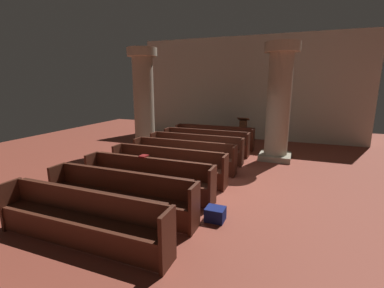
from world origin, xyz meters
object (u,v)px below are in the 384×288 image
at_px(pew_row_0, 214,136).
at_px(pew_row_2, 196,147).
at_px(pillar_aisle_side, 279,101).
at_px(lectern, 243,132).
at_px(hymn_book, 144,156).
at_px(pew_row_3, 183,155).
at_px(pew_row_4, 168,164).
at_px(pew_row_5, 148,176).
at_px(pew_row_6, 120,193).
at_px(kneeler_box_navy, 215,214).
at_px(pew_row_1, 206,141).
at_px(pillar_far_side, 144,98).
at_px(pew_row_7, 81,217).

xyz_separation_m(pew_row_0, pew_row_2, (0.00, -2.05, 0.00)).
distance_m(pillar_aisle_side, lectern, 3.11).
bearing_deg(hymn_book, pew_row_3, 83.81).
relative_size(pew_row_4, pew_row_5, 1.00).
bearing_deg(lectern, hymn_book, -99.79).
relative_size(pew_row_6, pillar_aisle_side, 0.83).
height_order(pew_row_3, kneeler_box_navy, pew_row_3).
distance_m(pew_row_1, pew_row_6, 5.12).
bearing_deg(pillar_aisle_side, lectern, 124.41).
distance_m(pew_row_0, pillar_far_side, 3.08).
distance_m(lectern, kneeler_box_navy, 7.09).
bearing_deg(pillar_far_side, lectern, 38.74).
bearing_deg(pillar_aisle_side, pew_row_1, -177.20).
height_order(pew_row_2, pillar_aisle_side, pillar_aisle_side).
bearing_deg(kneeler_box_navy, pew_row_1, 110.77).
bearing_deg(pillar_aisle_side, pew_row_0, 159.56).
relative_size(pew_row_2, pew_row_4, 1.00).
bearing_deg(hymn_book, pew_row_1, 87.05).
bearing_deg(lectern, pew_row_0, -123.13).
height_order(pew_row_6, kneeler_box_navy, pew_row_6).
height_order(pew_row_1, pew_row_3, same).
bearing_deg(hymn_book, kneeler_box_navy, -20.86).
bearing_deg(pew_row_3, pillar_far_side, 142.77).
height_order(pew_row_1, pew_row_2, same).
height_order(pew_row_1, hymn_book, hymn_book).
distance_m(pew_row_2, pew_row_5, 3.07).
bearing_deg(pew_row_6, pillar_far_side, 115.99).
xyz_separation_m(pew_row_7, pillar_far_side, (-2.38, 5.90, 1.49)).
bearing_deg(pew_row_7, pew_row_5, 90.00).
distance_m(pew_row_6, pillar_aisle_side, 5.96).
bearing_deg(pew_row_4, pillar_far_side, 130.03).
bearing_deg(pew_row_0, pew_row_6, -90.00).
relative_size(pew_row_0, pew_row_1, 1.00).
xyz_separation_m(pew_row_3, lectern, (0.88, 4.42, -0.00)).
relative_size(pew_row_7, hymn_book, 14.94).
bearing_deg(pew_row_6, pew_row_2, 90.00).
height_order(pew_row_4, pillar_aisle_side, pillar_aisle_side).
xyz_separation_m(pew_row_1, hymn_book, (-0.20, -3.90, 0.41)).
relative_size(pew_row_0, pew_row_3, 1.00).
distance_m(pew_row_0, pew_row_7, 7.16).
height_order(pew_row_6, pew_row_7, same).
height_order(pew_row_6, hymn_book, hymn_book).
relative_size(pew_row_5, pew_row_7, 1.00).
distance_m(lectern, hymn_book, 6.38).
bearing_deg(pillar_aisle_side, kneeler_box_navy, -97.90).
height_order(pillar_aisle_side, kneeler_box_navy, pillar_aisle_side).
distance_m(pew_row_2, kneeler_box_navy, 4.05).
xyz_separation_m(pew_row_1, kneeler_box_navy, (1.76, -4.65, -0.33)).
xyz_separation_m(pew_row_7, pillar_aisle_side, (2.43, 6.26, 1.49)).
bearing_deg(pew_row_6, pew_row_3, 90.00).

